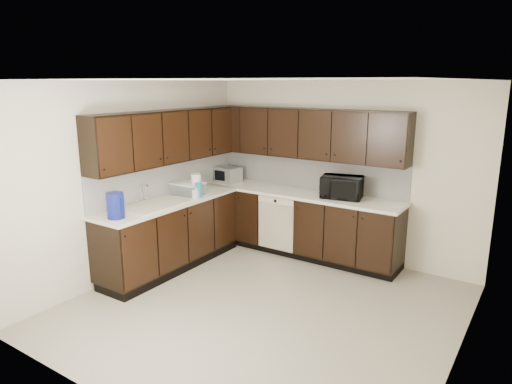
# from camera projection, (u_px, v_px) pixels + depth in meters

# --- Properties ---
(floor) EXTENTS (4.00, 4.00, 0.00)m
(floor) POSITION_uv_depth(u_px,v_px,m) (264.00, 307.00, 5.15)
(floor) COLOR #A19985
(floor) RESTS_ON ground
(ceiling) EXTENTS (4.00, 4.00, 0.00)m
(ceiling) POSITION_uv_depth(u_px,v_px,m) (265.00, 80.00, 4.57)
(ceiling) COLOR white
(ceiling) RESTS_ON wall_back
(wall_back) EXTENTS (4.00, 0.02, 2.50)m
(wall_back) POSITION_uv_depth(u_px,v_px,m) (340.00, 171.00, 6.48)
(wall_back) COLOR beige
(wall_back) RESTS_ON floor
(wall_left) EXTENTS (0.02, 4.00, 2.50)m
(wall_left) POSITION_uv_depth(u_px,v_px,m) (135.00, 179.00, 5.94)
(wall_left) COLOR beige
(wall_left) RESTS_ON floor
(wall_right) EXTENTS (0.02, 4.00, 2.50)m
(wall_right) POSITION_uv_depth(u_px,v_px,m) (467.00, 234.00, 3.78)
(wall_right) COLOR beige
(wall_right) RESTS_ON floor
(wall_front) EXTENTS (4.00, 0.02, 2.50)m
(wall_front) POSITION_uv_depth(u_px,v_px,m) (113.00, 260.00, 3.24)
(wall_front) COLOR beige
(wall_front) RESTS_ON floor
(lower_cabinets) EXTENTS (3.00, 2.80, 0.90)m
(lower_cabinets) POSITION_uv_depth(u_px,v_px,m) (247.00, 231.00, 6.50)
(lower_cabinets) COLOR black
(lower_cabinets) RESTS_ON floor
(countertop) EXTENTS (3.03, 2.83, 0.04)m
(countertop) POSITION_uv_depth(u_px,v_px,m) (246.00, 197.00, 6.38)
(countertop) COLOR silver
(countertop) RESTS_ON lower_cabinets
(backsplash) EXTENTS (3.00, 2.80, 0.48)m
(backsplash) POSITION_uv_depth(u_px,v_px,m) (242.00, 174.00, 6.60)
(backsplash) COLOR silver
(backsplash) RESTS_ON countertop
(upper_cabinets) EXTENTS (3.00, 2.80, 0.70)m
(upper_cabinets) POSITION_uv_depth(u_px,v_px,m) (244.00, 135.00, 6.30)
(upper_cabinets) COLOR black
(upper_cabinets) RESTS_ON wall_back
(dishwasher) EXTENTS (0.58, 0.04, 0.78)m
(dishwasher) POSITION_uv_depth(u_px,v_px,m) (276.00, 220.00, 6.54)
(dishwasher) COLOR beige
(dishwasher) RESTS_ON lower_cabinets
(sink) EXTENTS (0.54, 0.82, 0.42)m
(sink) POSITION_uv_depth(u_px,v_px,m) (153.00, 210.00, 5.84)
(sink) COLOR beige
(sink) RESTS_ON countertop
(microwave) EXTENTS (0.61, 0.48, 0.30)m
(microwave) POSITION_uv_depth(u_px,v_px,m) (342.00, 187.00, 6.19)
(microwave) COLOR black
(microwave) RESTS_ON countertop
(soap_bottle_a) EXTENTS (0.09, 0.09, 0.17)m
(soap_bottle_a) POSITION_uv_depth(u_px,v_px,m) (196.00, 192.00, 6.19)
(soap_bottle_a) COLOR gray
(soap_bottle_a) RESTS_ON countertop
(soap_bottle_b) EXTENTS (0.10, 0.10, 0.24)m
(soap_bottle_b) POSITION_uv_depth(u_px,v_px,m) (199.00, 180.00, 6.80)
(soap_bottle_b) COLOR gray
(soap_bottle_b) RESTS_ON countertop
(toaster_oven) EXTENTS (0.42, 0.34, 0.24)m
(toaster_oven) POSITION_uv_depth(u_px,v_px,m) (228.00, 174.00, 7.20)
(toaster_oven) COLOR silver
(toaster_oven) RESTS_ON countertop
(storage_bin) EXTENTS (0.43, 0.33, 0.16)m
(storage_bin) POSITION_uv_depth(u_px,v_px,m) (188.00, 189.00, 6.40)
(storage_bin) COLOR silver
(storage_bin) RESTS_ON countertop
(blue_pitcher) EXTENTS (0.26, 0.26, 0.30)m
(blue_pitcher) POSITION_uv_depth(u_px,v_px,m) (116.00, 205.00, 5.27)
(blue_pitcher) COLOR navy
(blue_pitcher) RESTS_ON countertop
(teal_tumbler) EXTENTS (0.10, 0.10, 0.20)m
(teal_tumbler) POSITION_uv_depth(u_px,v_px,m) (199.00, 190.00, 6.23)
(teal_tumbler) COLOR #0E859C
(teal_tumbler) RESTS_ON countertop
(paper_towel_roll) EXTENTS (0.15, 0.15, 0.30)m
(paper_towel_roll) POSITION_uv_depth(u_px,v_px,m) (196.00, 185.00, 6.36)
(paper_towel_roll) COLOR white
(paper_towel_roll) RESTS_ON countertop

